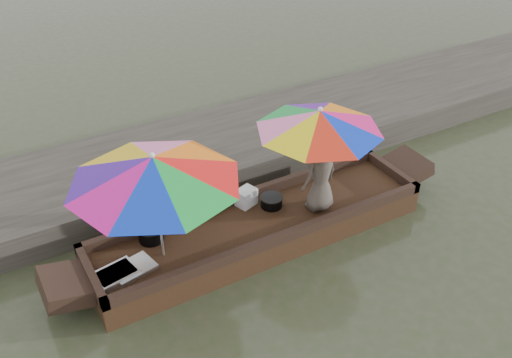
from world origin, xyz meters
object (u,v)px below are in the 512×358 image
tray_scallop (133,269)px  umbrella_bow (158,207)px  supply_bag (246,197)px  charcoal_grill (272,202)px  tray_crayfish (116,275)px  cooking_pot (151,234)px  vendor (321,175)px  umbrella_stern (317,157)px  boat_hull (259,230)px

tray_scallop → umbrella_bow: bearing=12.1°
supply_bag → umbrella_bow: (-1.48, -0.43, 0.65)m
charcoal_grill → supply_bag: size_ratio=1.12×
tray_crayfish → charcoal_grill: (2.46, 0.33, 0.03)m
cooking_pot → tray_scallop: 0.63m
vendor → umbrella_stern: 0.26m
cooking_pot → tray_scallop: cooking_pot is taller
charcoal_grill → umbrella_bow: 1.92m
tray_crayfish → vendor: (3.03, -0.04, 0.53)m
vendor → umbrella_stern: bearing=-106.4°
supply_bag → umbrella_stern: (0.91, -0.43, 0.65)m
boat_hull → umbrella_bow: bearing=180.0°
boat_hull → vendor: size_ratio=4.30×
supply_bag → vendor: (0.88, -0.59, 0.44)m
tray_crayfish → umbrella_stern: umbrella_stern is taller
cooking_pot → tray_crayfish: cooking_pot is taller
tray_crayfish → vendor: size_ratio=0.47×
tray_scallop → umbrella_stern: umbrella_stern is taller
tray_crayfish → charcoal_grill: size_ratio=1.70×
boat_hull → umbrella_stern: (0.93, 0.00, 0.95)m
vendor → umbrella_bow: umbrella_bow is taller
boat_hull → umbrella_stern: bearing=0.0°
cooking_pot → vendor: (2.38, -0.52, 0.48)m
tray_crayfish → charcoal_grill: 2.48m
vendor → umbrella_stern: size_ratio=0.64×
vendor → boat_hull: bearing=-15.0°
charcoal_grill → umbrella_stern: 0.95m
cooking_pot → vendor: bearing=-12.3°
charcoal_grill → umbrella_stern: bearing=-19.6°
cooking_pot → tray_scallop: bearing=-132.6°
tray_crayfish → supply_bag: bearing=14.2°
boat_hull → cooking_pot: cooking_pot is taller
charcoal_grill → vendor: bearing=-32.5°
tray_crayfish → umbrella_bow: umbrella_bow is taller
tray_scallop → charcoal_grill: charcoal_grill is taller
tray_scallop → umbrella_stern: 2.93m
tray_scallop → vendor: vendor is taller
boat_hull → charcoal_grill: 0.46m
cooking_pot → tray_scallop: (-0.43, -0.46, -0.06)m
tray_crayfish → vendor: bearing=-0.7°
vendor → umbrella_bow: bearing=-9.2°
supply_bag → vendor: bearing=-33.7°
supply_bag → umbrella_stern: 1.20m
boat_hull → vendor: 1.18m
charcoal_grill → umbrella_bow: (-1.78, -0.22, 0.70)m
boat_hull → umbrella_stern: umbrella_stern is taller
boat_hull → umbrella_bow: size_ratio=2.27×
cooking_pot → charcoal_grill: 1.81m
tray_crayfish → tray_scallop: size_ratio=1.00×
cooking_pot → umbrella_stern: bearing=-8.6°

